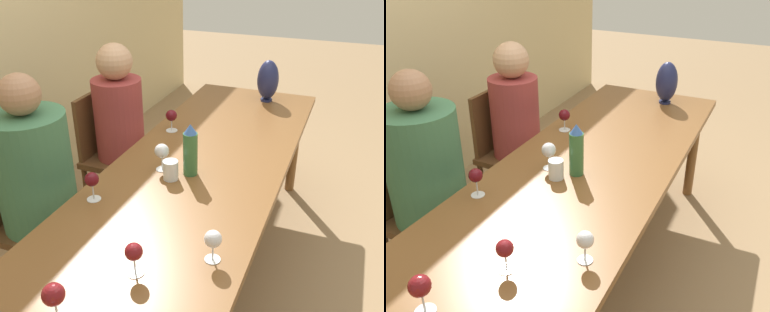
{
  "view_description": "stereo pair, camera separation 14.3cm",
  "coord_description": "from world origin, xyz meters",
  "views": [
    {
      "loc": [
        -1.74,
        -0.67,
        1.8
      ],
      "look_at": [
        -0.03,
        0.0,
        0.85
      ],
      "focal_mm": 40.0,
      "sensor_mm": 36.0,
      "label": 1
    },
    {
      "loc": [
        -1.69,
        -0.8,
        1.8
      ],
      "look_at": [
        -0.03,
        0.0,
        0.85
      ],
      "focal_mm": 40.0,
      "sensor_mm": 36.0,
      "label": 2
    }
  ],
  "objects": [
    {
      "name": "water_bottle",
      "position": [
        -0.03,
        0.01,
        0.88
      ],
      "size": [
        0.07,
        0.07,
        0.27
      ],
      "color": "#336638",
      "rests_on": "dining_table"
    },
    {
      "name": "wine_glass_1",
      "position": [
        -0.04,
        0.16,
        0.85
      ],
      "size": [
        0.07,
        0.07,
        0.14
      ],
      "color": "silver",
      "rests_on": "dining_table"
    },
    {
      "name": "wine_glass_0",
      "position": [
        -0.41,
        0.32,
        0.85
      ],
      "size": [
        0.06,
        0.06,
        0.14
      ],
      "color": "silver",
      "rests_on": "dining_table"
    },
    {
      "name": "person_far",
      "position": [
        0.52,
        0.72,
        0.67
      ],
      "size": [
        0.32,
        0.32,
        1.22
      ],
      "color": "#2D2D38",
      "rests_on": "ground_plane"
    },
    {
      "name": "wine_glass_6",
      "position": [
        -0.59,
        -0.3,
        0.84
      ],
      "size": [
        0.07,
        0.07,
        0.13
      ],
      "color": "silver",
      "rests_on": "dining_table"
    },
    {
      "name": "water_tumbler",
      "position": [
        -0.11,
        0.08,
        0.8
      ],
      "size": [
        0.07,
        0.07,
        0.1
      ],
      "color": "silver",
      "rests_on": "dining_table"
    },
    {
      "name": "dining_table",
      "position": [
        0.0,
        0.0,
        0.68
      ],
      "size": [
        2.72,
        0.86,
        0.75
      ],
      "color": "brown",
      "rests_on": "ground_plane"
    },
    {
      "name": "chair_far",
      "position": [
        0.52,
        0.8,
        0.48
      ],
      "size": [
        0.44,
        0.44,
        0.88
      ],
      "color": "brown",
      "rests_on": "ground_plane"
    },
    {
      "name": "wine_glass_5",
      "position": [
        -0.75,
        -0.07,
        0.84
      ],
      "size": [
        0.06,
        0.06,
        0.13
      ],
      "color": "silver",
      "rests_on": "dining_table"
    },
    {
      "name": "person_near",
      "position": [
        -0.31,
        0.72,
        0.67
      ],
      "size": [
        0.38,
        0.38,
        1.26
      ],
      "color": "#2D2D38",
      "rests_on": "ground_plane"
    },
    {
      "name": "chair_near",
      "position": [
        -0.31,
        0.8,
        0.48
      ],
      "size": [
        0.44,
        0.44,
        0.88
      ],
      "color": "brown",
      "rests_on": "ground_plane"
    },
    {
      "name": "wine_glass_2",
      "position": [
        0.42,
        0.31,
        0.85
      ],
      "size": [
        0.07,
        0.07,
        0.13
      ],
      "color": "silver",
      "rests_on": "dining_table"
    },
    {
      "name": "ground_plane",
      "position": [
        0.0,
        0.0,
        0.0
      ],
      "size": [
        14.0,
        14.0,
        0.0
      ],
      "primitive_type": "plane",
      "color": "#937551"
    },
    {
      "name": "wine_glass_4",
      "position": [
        -1.03,
        0.05,
        0.86
      ],
      "size": [
        0.07,
        0.07,
        0.14
      ],
      "color": "silver",
      "rests_on": "dining_table"
    },
    {
      "name": "vase",
      "position": [
        1.15,
        -0.11,
        0.9
      ],
      "size": [
        0.15,
        0.15,
        0.29
      ],
      "color": "#1E234C",
      "rests_on": "dining_table"
    }
  ]
}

